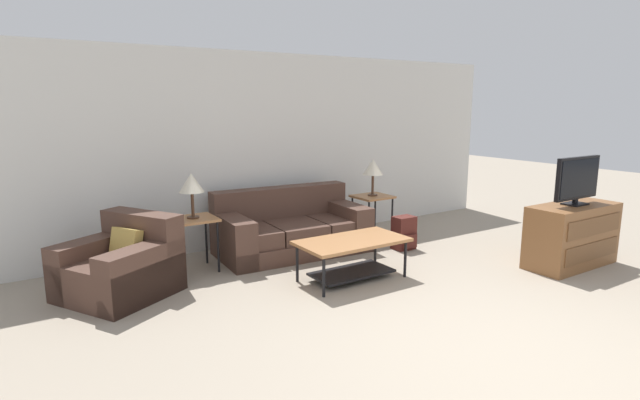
# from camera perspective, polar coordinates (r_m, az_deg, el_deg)

# --- Properties ---
(ground_plane) EXTENTS (24.00, 24.00, 0.00)m
(ground_plane) POSITION_cam_1_polar(r_m,az_deg,el_deg) (4.24, 21.68, -16.74)
(ground_plane) COLOR gray
(wall_back) EXTENTS (8.20, 0.06, 2.60)m
(wall_back) POSITION_cam_1_polar(r_m,az_deg,el_deg) (6.99, -5.99, 5.81)
(wall_back) COLOR silver
(wall_back) RESTS_ON ground_plane
(couch) EXTENTS (1.96, 1.09, 0.82)m
(couch) POSITION_cam_1_polar(r_m,az_deg,el_deg) (6.55, -3.36, -3.46)
(couch) COLOR #4C3328
(couch) RESTS_ON ground_plane
(armchair) EXTENTS (1.29, 1.29, 0.80)m
(armchair) POSITION_cam_1_polar(r_m,az_deg,el_deg) (5.49, -21.72, -7.14)
(armchair) COLOR #4C3328
(armchair) RESTS_ON ground_plane
(coffee_table) EXTENTS (1.21, 0.65, 0.46)m
(coffee_table) POSITION_cam_1_polar(r_m,az_deg,el_deg) (5.52, 3.69, -5.72)
(coffee_table) COLOR #A87042
(coffee_table) RESTS_ON ground_plane
(side_table_left) EXTENTS (0.50, 0.46, 0.63)m
(side_table_left) POSITION_cam_1_polar(r_m,az_deg,el_deg) (5.92, -14.25, -2.71)
(side_table_left) COLOR #A87042
(side_table_left) RESTS_ON ground_plane
(side_table_right) EXTENTS (0.50, 0.46, 0.63)m
(side_table_right) POSITION_cam_1_polar(r_m,az_deg,el_deg) (7.16, 6.00, -0.08)
(side_table_right) COLOR #A87042
(side_table_right) RESTS_ON ground_plane
(table_lamp_left) EXTENTS (0.28, 0.28, 0.52)m
(table_lamp_left) POSITION_cam_1_polar(r_m,az_deg,el_deg) (5.82, -14.47, 1.81)
(table_lamp_left) COLOR #472D1E
(table_lamp_left) RESTS_ON side_table_left
(table_lamp_right) EXTENTS (0.28, 0.28, 0.52)m
(table_lamp_right) POSITION_cam_1_polar(r_m,az_deg,el_deg) (7.09, 6.08, 3.67)
(table_lamp_right) COLOR #472D1E
(table_lamp_right) RESTS_ON side_table_right
(tv_console) EXTENTS (1.22, 0.51, 0.75)m
(tv_console) POSITION_cam_1_polar(r_m,az_deg,el_deg) (6.69, 26.85, -3.62)
(tv_console) COLOR brown
(tv_console) RESTS_ON ground_plane
(television) EXTENTS (0.79, 0.20, 0.57)m
(television) POSITION_cam_1_polar(r_m,az_deg,el_deg) (6.56, 27.35, 2.11)
(television) COLOR black
(television) RESTS_ON tv_console
(backpack) EXTENTS (0.29, 0.28, 0.45)m
(backpack) POSITION_cam_1_polar(r_m,az_deg,el_deg) (6.77, 9.58, -3.76)
(backpack) COLOR #4C1E19
(backpack) RESTS_ON ground_plane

